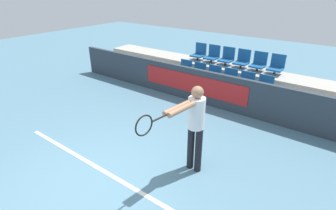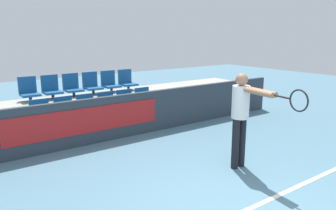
# 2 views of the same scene
# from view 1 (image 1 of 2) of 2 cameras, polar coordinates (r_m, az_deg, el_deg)

# --- Properties ---
(ground_plane) EXTENTS (30.00, 30.00, 0.00)m
(ground_plane) POSITION_cam_1_polar(r_m,az_deg,el_deg) (4.99, -15.74, -16.55)
(ground_plane) COLOR slate
(court_baseline) EXTENTS (5.20, 0.08, 0.01)m
(court_baseline) POSITION_cam_1_polar(r_m,az_deg,el_deg) (5.15, -12.56, -14.56)
(court_baseline) COLOR white
(court_baseline) RESTS_ON ground
(barrier_wall) EXTENTS (10.40, 0.14, 1.00)m
(barrier_wall) POSITION_cam_1_polar(r_m,az_deg,el_deg) (7.54, 8.99, 3.54)
(barrier_wall) COLOR #2D3842
(barrier_wall) RESTS_ON ground
(bleacher_tier_front) EXTENTS (10.00, 0.91, 0.39)m
(bleacher_tier_front) POSITION_cam_1_polar(r_m,az_deg,el_deg) (8.09, 10.73, 2.63)
(bleacher_tier_front) COLOR #ADA89E
(bleacher_tier_front) RESTS_ON ground
(bleacher_tier_middle) EXTENTS (10.00, 0.91, 0.78)m
(bleacher_tier_middle) POSITION_cam_1_polar(r_m,az_deg,el_deg) (8.81, 13.51, 5.62)
(bleacher_tier_middle) COLOR #ADA89E
(bleacher_tier_middle) RESTS_ON ground
(stadium_chair_0) EXTENTS (0.41, 0.43, 0.56)m
(stadium_chair_0) POSITION_cam_1_polar(r_m,az_deg,el_deg) (8.64, 3.57, 7.58)
(stadium_chair_0) COLOR #333333
(stadium_chair_0) RESTS_ON bleacher_tier_front
(stadium_chair_1) EXTENTS (0.41, 0.43, 0.56)m
(stadium_chair_1) POSITION_cam_1_polar(r_m,az_deg,el_deg) (8.38, 6.56, 6.90)
(stadium_chair_1) COLOR #333333
(stadium_chair_1) RESTS_ON bleacher_tier_front
(stadium_chair_2) EXTENTS (0.41, 0.43, 0.56)m
(stadium_chair_2) POSITION_cam_1_polar(r_m,az_deg,el_deg) (8.15, 9.73, 6.16)
(stadium_chair_2) COLOR #333333
(stadium_chair_2) RESTS_ON bleacher_tier_front
(stadium_chair_3) EXTENTS (0.41, 0.43, 0.56)m
(stadium_chair_3) POSITION_cam_1_polar(r_m,az_deg,el_deg) (7.95, 13.06, 5.36)
(stadium_chair_3) COLOR #333333
(stadium_chair_3) RESTS_ON bleacher_tier_front
(stadium_chair_4) EXTENTS (0.41, 0.43, 0.56)m
(stadium_chair_4) POSITION_cam_1_polar(r_m,az_deg,el_deg) (7.77, 16.55, 4.51)
(stadium_chair_4) COLOR #333333
(stadium_chair_4) RESTS_ON bleacher_tier_front
(stadium_chair_5) EXTENTS (0.41, 0.43, 0.56)m
(stadium_chair_5) POSITION_cam_1_polar(r_m,az_deg,el_deg) (7.63, 20.17, 3.60)
(stadium_chair_5) COLOR #333333
(stadium_chair_5) RESTS_ON bleacher_tier_front
(stadium_chair_6) EXTENTS (0.41, 0.43, 0.56)m
(stadium_chair_6) POSITION_cam_1_polar(r_m,az_deg,el_deg) (9.28, 6.78, 11.22)
(stadium_chair_6) COLOR #333333
(stadium_chair_6) RESTS_ON bleacher_tier_middle
(stadium_chair_7) EXTENTS (0.41, 0.43, 0.56)m
(stadium_chair_7) POSITION_cam_1_polar(r_m,az_deg,el_deg) (9.05, 9.67, 10.67)
(stadium_chair_7) COLOR #333333
(stadium_chair_7) RESTS_ON bleacher_tier_middle
(stadium_chair_8) EXTENTS (0.41, 0.43, 0.56)m
(stadium_chair_8) POSITION_cam_1_polar(r_m,az_deg,el_deg) (8.83, 12.70, 10.06)
(stadium_chair_8) COLOR #333333
(stadium_chair_8) RESTS_ON bleacher_tier_middle
(stadium_chair_9) EXTENTS (0.41, 0.43, 0.56)m
(stadium_chair_9) POSITION_cam_1_polar(r_m,az_deg,el_deg) (8.64, 15.86, 9.39)
(stadium_chair_9) COLOR #333333
(stadium_chair_9) RESTS_ON bleacher_tier_middle
(stadium_chair_10) EXTENTS (0.41, 0.43, 0.56)m
(stadium_chair_10) POSITION_cam_1_polar(r_m,az_deg,el_deg) (8.48, 19.14, 8.66)
(stadium_chair_10) COLOR #333333
(stadium_chair_10) RESTS_ON bleacher_tier_middle
(stadium_chair_11) EXTENTS (0.41, 0.43, 0.56)m
(stadium_chair_11) POSITION_cam_1_polar(r_m,az_deg,el_deg) (8.35, 22.51, 7.89)
(stadium_chair_11) COLOR #333333
(stadium_chair_11) RESTS_ON bleacher_tier_middle
(tennis_player) EXTENTS (0.33, 1.50, 1.69)m
(tennis_player) POSITION_cam_1_polar(r_m,az_deg,el_deg) (4.57, 5.55, -3.77)
(tennis_player) COLOR black
(tennis_player) RESTS_ON ground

